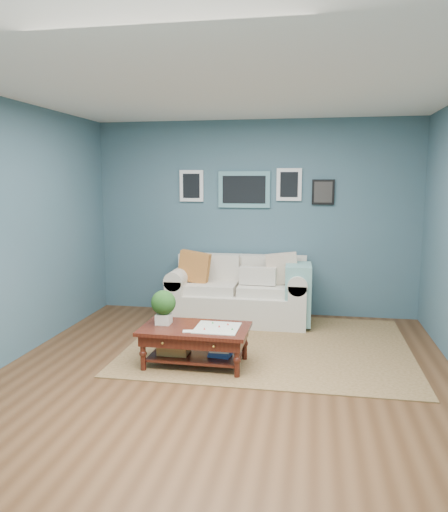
# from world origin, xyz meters

# --- Properties ---
(room_shell) EXTENTS (5.00, 5.02, 2.70)m
(room_shell) POSITION_xyz_m (-0.00, 0.06, 1.36)
(room_shell) COLOR brown
(room_shell) RESTS_ON ground
(area_rug) EXTENTS (3.13, 2.51, 0.01)m
(area_rug) POSITION_xyz_m (0.35, 1.07, 0.01)
(area_rug) COLOR brown
(area_rug) RESTS_ON ground
(loveseat) EXTENTS (1.87, 0.85, 0.96)m
(loveseat) POSITION_xyz_m (-0.06, 2.02, 0.39)
(loveseat) COLOR silver
(loveseat) RESTS_ON ground
(coffee_table) EXTENTS (1.10, 0.65, 0.76)m
(coffee_table) POSITION_xyz_m (-0.39, 0.32, 0.34)
(coffee_table) COLOR black
(coffee_table) RESTS_ON ground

